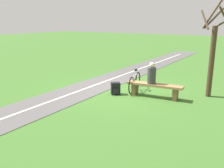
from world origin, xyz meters
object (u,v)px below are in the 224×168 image
at_px(bench, 155,88).
at_px(person_seated, 152,74).
at_px(bicycle, 135,82).
at_px(backpack, 116,88).
at_px(tree_near_bench, 212,54).

distance_m(bench, person_seated, 0.52).
relative_size(bicycle, backpack, 3.44).
height_order(bicycle, backpack, bicycle).
relative_size(person_seated, tree_near_bench, 0.22).
distance_m(person_seated, bicycle, 1.09).
bearing_deg(bench, backpack, 11.77).
xyz_separation_m(bicycle, tree_near_bench, (-2.68, -0.84, 1.23)).
xyz_separation_m(person_seated, backpack, (1.28, 0.44, -0.63)).
relative_size(backpack, tree_near_bench, 0.13).
bearing_deg(bench, tree_near_bench, -149.78).
xyz_separation_m(bicycle, backpack, (0.39, 0.83, -0.13)).
distance_m(person_seated, tree_near_bench, 2.29).
bearing_deg(tree_near_bench, backpack, 28.56).
height_order(bench, backpack, bench).
relative_size(bench, backpack, 4.45).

